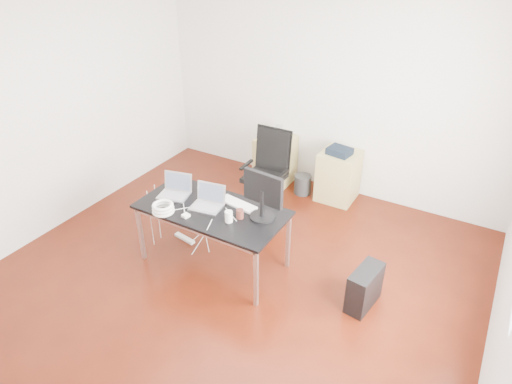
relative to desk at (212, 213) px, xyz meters
The scene contains 18 objects.
room_shell 0.84m from the desk, 26.71° to the right, with size 5.00×5.00×5.00m.
desk is the anchor object (origin of this frame).
office_chair 1.33m from the desk, 92.31° to the left, with size 0.49×0.51×1.08m.
filing_cabinet_left 2.09m from the desk, 98.62° to the left, with size 0.50×0.50×0.70m, color tan.
filing_cabinet_right 2.17m from the desk, 71.73° to the left, with size 0.50×0.50×0.70m, color tan.
pc_tower 1.75m from the desk, ahead, with size 0.20×0.45×0.44m, color black.
wastebasket 2.00m from the desk, 84.04° to the left, with size 0.24×0.24×0.28m, color black.
power_strip 0.89m from the desk, 163.32° to the left, with size 0.30×0.06×0.04m, color white.
laptop_left 0.53m from the desk, behind, with size 0.38×0.32×0.23m.
laptop_right 0.13m from the desk, 161.28° to the left, with size 0.37×0.30×0.23m.
monitor 0.66m from the desk, 13.60° to the left, with size 0.45×0.26×0.51m.
keyboard 0.29m from the desk, 45.35° to the left, with size 0.44×0.14×0.02m, color white.
cup_white 0.33m from the desk, 21.39° to the right, with size 0.08×0.08×0.12m, color white.
cup_brown 0.37m from the desk, ahead, with size 0.08×0.08×0.10m, color #53241C.
cable_coil 0.52m from the desk, 140.82° to the right, with size 0.24×0.24×0.11m.
power_adapter 0.31m from the desk, 117.79° to the right, with size 0.07×0.07×0.03m, color white.
speaker 2.10m from the desk, 97.89° to the left, with size 0.09×0.08×0.18m, color #9E9E9E.
navy_garment 2.10m from the desk, 71.31° to the left, with size 0.30×0.24×0.09m, color black.
Camera 1 is at (2.13, -3.11, 3.35)m, focal length 32.00 mm.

